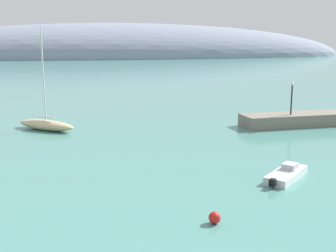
% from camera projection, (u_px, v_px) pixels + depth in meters
% --- Properties ---
extents(breakwater_rocks, '(18.94, 3.82, 1.36)m').
position_uv_depth(breakwater_rocks, '(321.00, 118.00, 48.61)').
color(breakwater_rocks, gray).
rests_on(breakwater_rocks, ground).
extents(distant_ridge, '(273.72, 73.87, 37.84)m').
position_uv_depth(distant_ridge, '(122.00, 57.00, 243.56)').
color(distant_ridge, gray).
rests_on(distant_ridge, ground).
extents(sailboat_sand_near_shore, '(6.74, 6.29, 10.66)m').
position_uv_depth(sailboat_sand_near_shore, '(46.00, 124.00, 45.43)').
color(sailboat_sand_near_shore, '#C6B284').
rests_on(sailboat_sand_near_shore, water).
extents(motorboat_white_foreground, '(4.37, 4.08, 0.92)m').
position_uv_depth(motorboat_white_foreground, '(286.00, 174.00, 29.49)').
color(motorboat_white_foreground, white).
rests_on(motorboat_white_foreground, water).
extents(mooring_buoy_red, '(0.64, 0.64, 0.64)m').
position_uv_depth(mooring_buoy_red, '(215.00, 218.00, 22.20)').
color(mooring_buoy_red, red).
rests_on(mooring_buoy_red, water).
extents(harbor_lamp_post, '(0.36, 0.36, 3.56)m').
position_uv_depth(harbor_lamp_post, '(292.00, 94.00, 46.40)').
color(harbor_lamp_post, black).
rests_on(harbor_lamp_post, breakwater_rocks).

